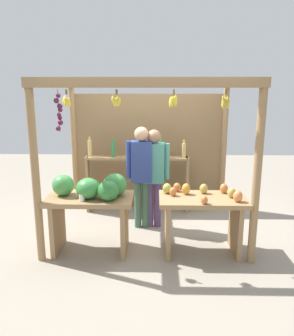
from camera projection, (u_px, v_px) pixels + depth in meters
ground_plane at (147, 228)px, 5.47m from camera, size 12.00×12.00×0.00m
market_stall at (148, 139)px, 5.58m from camera, size 2.83×2.18×2.31m
fruit_counter_left at (92, 200)px, 4.54m from camera, size 1.14×0.66×1.08m
fruit_counter_right at (202, 211)px, 4.57m from camera, size 1.14×0.64×0.93m
bottle_shelf_unit at (137, 169)px, 6.05m from camera, size 1.81×0.22×1.35m
vendor_man at (142, 168)px, 5.30m from camera, size 0.48×0.22×1.61m
vendor_woman at (154, 170)px, 5.34m from camera, size 0.48×0.21×1.57m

